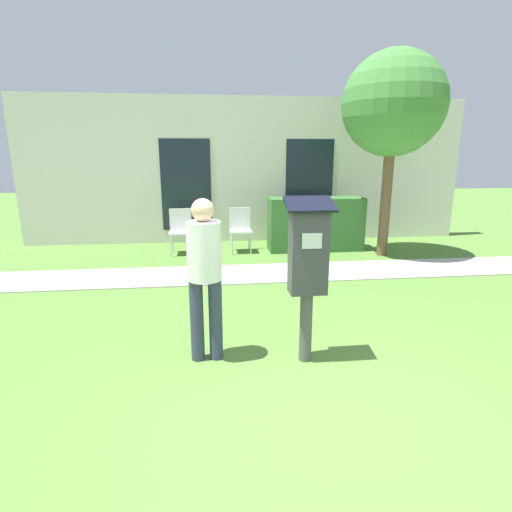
# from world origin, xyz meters

# --- Properties ---
(ground_plane) EXTENTS (40.00, 40.00, 0.00)m
(ground_plane) POSITION_xyz_m (0.00, 0.00, 0.00)
(ground_plane) COLOR #517A33
(sidewalk) EXTENTS (12.00, 1.10, 0.02)m
(sidewalk) POSITION_xyz_m (0.00, 3.90, 0.01)
(sidewalk) COLOR #B7B2A8
(sidewalk) RESTS_ON ground
(building_facade) EXTENTS (10.00, 0.26, 3.20)m
(building_facade) POSITION_xyz_m (0.00, 6.71, 1.60)
(building_facade) COLOR silver
(building_facade) RESTS_ON ground
(parking_meter) EXTENTS (0.44, 0.31, 1.59)m
(parking_meter) POSITION_xyz_m (0.00, 0.95, 1.02)
(parking_meter) COLOR #4C4C4C
(parking_meter) RESTS_ON ground
(person_standing) EXTENTS (0.32, 0.32, 1.58)m
(person_standing) POSITION_xyz_m (-0.95, 1.09, 0.93)
(person_standing) COLOR #333851
(person_standing) RESTS_ON ground
(outdoor_chair_left) EXTENTS (0.44, 0.44, 0.90)m
(outdoor_chair_left) POSITION_xyz_m (-1.49, 5.56, 0.53)
(outdoor_chair_left) COLOR silver
(outdoor_chair_left) RESTS_ON ground
(outdoor_chair_middle) EXTENTS (0.44, 0.44, 0.90)m
(outdoor_chair_middle) POSITION_xyz_m (-0.27, 5.59, 0.53)
(outdoor_chair_middle) COLOR silver
(outdoor_chair_middle) RESTS_ON ground
(outdoor_chair_right) EXTENTS (0.44, 0.44, 0.90)m
(outdoor_chair_right) POSITION_xyz_m (0.94, 5.68, 0.53)
(outdoor_chair_right) COLOR silver
(outdoor_chair_right) RESTS_ON ground
(hedge_row) EXTENTS (1.96, 0.60, 1.10)m
(hedge_row) POSITION_xyz_m (1.30, 5.53, 0.55)
(hedge_row) COLOR #33662D
(hedge_row) RESTS_ON ground
(tree) EXTENTS (1.90, 1.90, 3.82)m
(tree) POSITION_xyz_m (2.53, 4.93, 2.84)
(tree) COLOR brown
(tree) RESTS_ON ground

